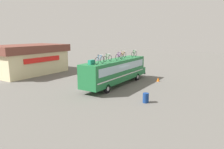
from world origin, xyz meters
name	(u,v)px	position (x,y,z in m)	size (l,w,h in m)	color
ground_plane	(116,85)	(0.00, 0.00, 0.00)	(120.00, 120.00, 0.00)	#605E59
bus	(117,70)	(0.16, 0.00, 1.81)	(12.37, 2.37, 3.12)	#1E6B38
luggage_bag_1	(91,62)	(-4.62, 0.13, 3.34)	(0.72, 0.36, 0.45)	#1E7F66
rooftop_bicycle_1	(100,60)	(-3.87, -0.36, 3.52)	(1.69, 0.44, 0.97)	black
rooftop_bicycle_2	(108,58)	(-1.79, 0.03, 3.49)	(1.69, 0.44, 0.90)	black
rooftop_bicycle_3	(119,56)	(0.19, -0.36, 3.52)	(1.79, 0.44, 0.96)	black
rooftop_bicycle_4	(123,55)	(2.31, 0.35, 3.50)	(1.75, 0.44, 0.92)	black
rooftop_bicycle_5	(134,54)	(4.37, -0.28, 3.50)	(1.66, 0.44, 0.94)	black
roadside_building	(28,59)	(-0.61, 15.70, 2.32)	(11.55, 7.19, 4.50)	beige
trash_bin	(146,98)	(-4.27, -5.72, 0.44)	(0.54, 0.54, 0.88)	navy
traffic_cone	(158,79)	(4.75, -3.67, 0.27)	(0.38, 0.38, 0.54)	orange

